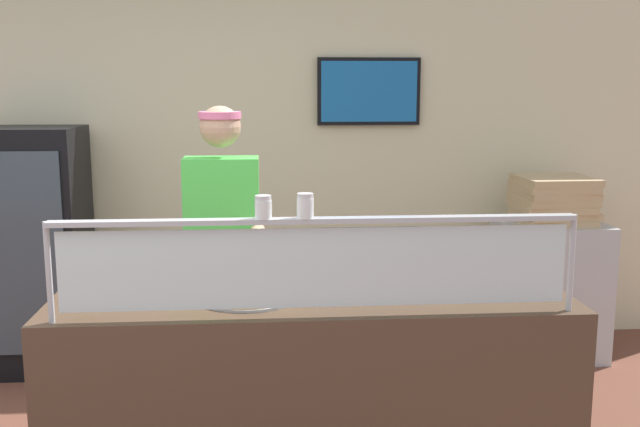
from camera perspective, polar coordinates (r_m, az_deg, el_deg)
shop_rear_unit at (r=5.26m, az=-2.10°, el=4.49°), size 6.67×0.13×2.70m
serving_counter at (r=3.36m, az=-0.57°, el=-14.31°), size 2.27×0.67×0.95m
sneeze_guard at (r=2.87m, az=-0.23°, el=-3.13°), size 2.09×0.06×0.40m
pizza_tray at (r=3.19m, az=-5.61°, el=-6.29°), size 0.44×0.44×0.04m
pizza_server at (r=3.17m, az=-5.95°, el=-6.01°), size 0.14×0.29×0.01m
parmesan_shaker at (r=2.82m, az=-4.46°, el=0.39°), size 0.07×0.07×0.09m
pepper_flake_shaker at (r=2.83m, az=-1.16°, el=0.49°), size 0.07×0.07×0.10m
worker_figure at (r=3.80m, az=-7.54°, el=-3.07°), size 0.41×0.50×1.76m
drink_fridge at (r=5.14m, az=-21.84°, el=-2.64°), size 0.72×0.60×1.60m
prep_shelf at (r=5.31m, az=17.46°, el=-5.66°), size 0.70×0.55×0.94m
pizza_box_stack at (r=5.18m, az=17.79°, el=1.03°), size 0.51×0.50×0.31m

